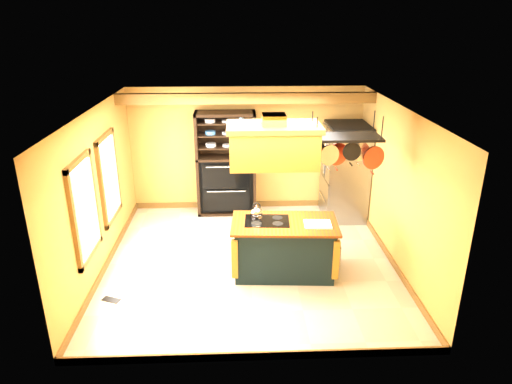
{
  "coord_description": "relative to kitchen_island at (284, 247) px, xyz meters",
  "views": [
    {
      "loc": [
        -0.19,
        -7.1,
        4.07
      ],
      "look_at": [
        0.12,
        0.3,
        1.2
      ],
      "focal_mm": 32.0,
      "sensor_mm": 36.0,
      "label": 1
    }
  ],
  "objects": [
    {
      "name": "pot_rack",
      "position": [
        0.92,
        -0.0,
        1.74
      ],
      "size": [
        1.18,
        0.54,
        0.84
      ],
      "color": "black",
      "rests_on": "ceiling"
    },
    {
      "name": "ceiling_beam",
      "position": [
        -0.56,
        2.07,
        2.12
      ],
      "size": [
        5.0,
        0.15,
        0.2
      ],
      "primitive_type": "cube",
      "color": "olive",
      "rests_on": "ceiling"
    },
    {
      "name": "wall_front",
      "position": [
        -0.56,
        -2.13,
        0.88
      ],
      "size": [
        5.0,
        0.02,
        2.7
      ],
      "primitive_type": "cube",
      "color": "#BB8D44",
      "rests_on": "floor"
    },
    {
      "name": "range_hood",
      "position": [
        -0.2,
        -0.0,
        1.78
      ],
      "size": [
        1.42,
        0.81,
        0.8
      ],
      "color": "gold",
      "rests_on": "ceiling"
    },
    {
      "name": "floor_register",
      "position": [
        -2.72,
        -0.72,
        -0.46
      ],
      "size": [
        0.3,
        0.21,
        0.01
      ],
      "primitive_type": "cube",
      "rotation": [
        0.0,
        0.0,
        -0.38
      ],
      "color": "black",
      "rests_on": "floor"
    },
    {
      "name": "wall_back",
      "position": [
        -0.56,
        2.87,
        0.88
      ],
      "size": [
        5.0,
        0.02,
        2.7
      ],
      "primitive_type": "cube",
      "color": "#BB8D44",
      "rests_on": "floor"
    },
    {
      "name": "window_far",
      "position": [
        -3.02,
        0.97,
        0.93
      ],
      "size": [
        0.06,
        1.06,
        1.56
      ],
      "color": "olive",
      "rests_on": "wall_left"
    },
    {
      "name": "window_near",
      "position": [
        -3.02,
        -0.43,
        0.93
      ],
      "size": [
        0.06,
        1.06,
        1.56
      ],
      "color": "olive",
      "rests_on": "wall_left"
    },
    {
      "name": "kitchen_island",
      "position": [
        0.0,
        0.0,
        0.0
      ],
      "size": [
        1.79,
        1.06,
        1.11
      ],
      "rotation": [
        0.0,
        0.0,
        -0.06
      ],
      "color": "#13262C",
      "rests_on": "floor"
    },
    {
      "name": "hutch",
      "position": [
        -1.0,
        2.63,
        0.4
      ],
      "size": [
        1.26,
        0.57,
        2.23
      ],
      "color": "black",
      "rests_on": "floor"
    },
    {
      "name": "wall_left",
      "position": [
        -3.06,
        0.37,
        0.88
      ],
      "size": [
        0.02,
        5.0,
        2.7
      ],
      "primitive_type": "cube",
      "color": "#BB8D44",
      "rests_on": "floor"
    },
    {
      "name": "ceiling",
      "position": [
        -0.56,
        0.37,
        2.23
      ],
      "size": [
        5.0,
        5.0,
        0.0
      ],
      "primitive_type": "plane",
      "rotation": [
        3.14,
        0.0,
        0.0
      ],
      "color": "white",
      "rests_on": "wall_back"
    },
    {
      "name": "floor",
      "position": [
        -0.56,
        0.37,
        -0.47
      ],
      "size": [
        5.0,
        5.0,
        0.0
      ],
      "primitive_type": "plane",
      "color": "beige",
      "rests_on": "ground"
    },
    {
      "name": "refrigerator",
      "position": [
        1.5,
        2.27,
        0.5
      ],
      "size": [
        0.85,
        1.01,
        1.98
      ],
      "color": "gray",
      "rests_on": "floor"
    },
    {
      "name": "wall_right",
      "position": [
        1.94,
        0.37,
        0.88
      ],
      "size": [
        0.02,
        5.0,
        2.7
      ],
      "primitive_type": "cube",
      "color": "#BB8D44",
      "rests_on": "floor"
    }
  ]
}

